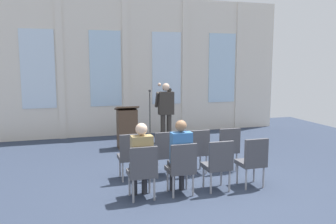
{
  "coord_description": "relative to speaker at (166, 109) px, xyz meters",
  "views": [
    {
      "loc": [
        -2.28,
        -5.69,
        2.32
      ],
      "look_at": [
        0.15,
        2.37,
        1.12
      ],
      "focal_mm": 37.57,
      "sensor_mm": 36.0,
      "label": 1
    }
  ],
  "objects": [
    {
      "name": "chair_r0_c0",
      "position": [
        -1.53,
        -2.77,
        -0.48
      ],
      "size": [
        0.46,
        0.44,
        0.94
      ],
      "color": "#99999E",
      "rests_on": "ground"
    },
    {
      "name": "audience_r1_c1",
      "position": [
        -0.83,
        -3.74,
        -0.27
      ],
      "size": [
        0.36,
        0.39,
        1.33
      ],
      "color": "#2D2D33",
      "rests_on": "ground"
    },
    {
      "name": "chair_r1_c0",
      "position": [
        -1.53,
        -3.82,
        -0.48
      ],
      "size": [
        0.46,
        0.44,
        0.94
      ],
      "color": "#99999E",
      "rests_on": "ground"
    },
    {
      "name": "chair_r0_c1",
      "position": [
        -0.83,
        -2.77,
        -0.48
      ],
      "size": [
        0.46,
        0.44,
        0.94
      ],
      "color": "#99999E",
      "rests_on": "ground"
    },
    {
      "name": "lectern",
      "position": [
        -1.13,
        -0.11,
        -0.46
      ],
      "size": [
        0.6,
        0.48,
        1.16
      ],
      "color": "#4C3828",
      "rests_on": "ground"
    },
    {
      "name": "audience_r1_c0",
      "position": [
        -1.53,
        -3.74,
        -0.28
      ],
      "size": [
        0.36,
        0.39,
        1.31
      ],
      "color": "#2D2D33",
      "rests_on": "ground"
    },
    {
      "name": "chair_r0_c3",
      "position": [
        0.56,
        -2.77,
        -0.48
      ],
      "size": [
        0.46,
        0.44,
        0.94
      ],
      "color": "#99999E",
      "rests_on": "ground"
    },
    {
      "name": "chair_r0_c2",
      "position": [
        -0.14,
        -2.77,
        -0.48
      ],
      "size": [
        0.46,
        0.44,
        0.94
      ],
      "color": "#99999E",
      "rests_on": "ground"
    },
    {
      "name": "speaker",
      "position": [
        0.0,
        0.0,
        0.0
      ],
      "size": [
        0.5,
        0.69,
        1.73
      ],
      "color": "#332D28",
      "rests_on": "ground"
    },
    {
      "name": "chair_r1_c3",
      "position": [
        0.56,
        -3.82,
        -0.48
      ],
      "size": [
        0.46,
        0.44,
        0.94
      ],
      "color": "#99999E",
      "rests_on": "ground"
    },
    {
      "name": "mic_stand",
      "position": [
        -0.43,
        0.12,
        -0.67
      ],
      "size": [
        0.28,
        0.28,
        1.55
      ],
      "color": "black",
      "rests_on": "ground"
    },
    {
      "name": "rear_partition",
      "position": [
        -0.45,
        1.64,
        1.15
      ],
      "size": [
        9.82,
        0.14,
        4.32
      ],
      "color": "silver",
      "rests_on": "ground"
    },
    {
      "name": "chair_r1_c1",
      "position": [
        -0.83,
        -3.82,
        -0.48
      ],
      "size": [
        0.46,
        0.44,
        0.94
      ],
      "color": "#99999E",
      "rests_on": "ground"
    },
    {
      "name": "chair_r1_c2",
      "position": [
        -0.14,
        -3.82,
        -0.48
      ],
      "size": [
        0.46,
        0.44,
        0.94
      ],
      "color": "#99999E",
      "rests_on": "ground"
    },
    {
      "name": "ground_plane",
      "position": [
        -0.49,
        -3.72,
        -1.01
      ],
      "size": [
        13.97,
        13.97,
        0.0
      ],
      "primitive_type": "plane",
      "color": "#2D384C"
    }
  ]
}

